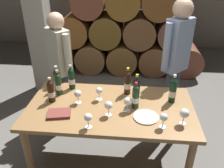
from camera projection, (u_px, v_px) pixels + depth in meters
The scene contains 23 objects.
ground_plane at pixel (110, 159), 2.74m from camera, with size 14.00×14.00×0.00m, color #66635E.
barrel_stack at pixel (123, 33), 4.65m from camera, with size 3.12×0.90×1.69m.
stone_pillar at pixel (38, 15), 3.62m from camera, with size 0.32×0.32×2.60m, color gray.
dining_table at pixel (110, 113), 2.42m from camera, with size 1.70×0.90×0.76m.
wine_bottle_0 at pixel (57, 80), 2.62m from camera, with size 0.07×0.07×0.30m.
wine_bottle_1 at pixel (136, 90), 2.39m from camera, with size 0.07×0.07×0.32m.
wine_bottle_2 at pixel (51, 91), 2.40m from camera, with size 0.07×0.07×0.28m.
wine_bottle_3 at pixel (71, 78), 2.64m from camera, with size 0.07×0.07×0.29m.
wine_bottle_4 at pixel (127, 83), 2.54m from camera, with size 0.07×0.07×0.32m.
wine_bottle_5 at pixel (173, 90), 2.39m from camera, with size 0.07×0.07×0.32m.
wine_bottle_6 at pixel (136, 97), 2.31m from camera, with size 0.07×0.07×0.29m.
wine_bottle_7 at pixel (58, 84), 2.53m from camera, with size 0.07×0.07×0.30m.
wine_glass_0 at pixel (184, 114), 2.07m from camera, with size 0.09×0.09×0.16m.
wine_glass_1 at pixel (78, 94), 2.38m from camera, with size 0.08×0.08×0.15m.
wine_glass_2 at pixel (99, 91), 2.44m from camera, with size 0.07×0.07×0.15m.
wine_glass_3 at pixel (88, 118), 2.03m from camera, with size 0.07×0.07×0.15m.
wine_glass_4 at pixel (109, 106), 2.19m from camera, with size 0.08×0.08×0.15m.
wine_glass_5 at pixel (128, 102), 2.25m from camera, with size 0.08×0.08×0.15m.
wine_glass_6 at pixel (164, 118), 2.04m from camera, with size 0.07×0.07×0.15m.
tasting_notebook at pixel (59, 114), 2.24m from camera, with size 0.22×0.16×0.03m, color brown.
serving_plate at pixel (146, 117), 2.21m from camera, with size 0.24×0.24×0.01m, color white.
sommelier_presenting at pixel (176, 56), 2.84m from camera, with size 0.37×0.38×1.72m.
taster_seated_left at pixel (60, 61), 2.99m from camera, with size 0.37×0.37×1.54m.
Camera 1 is at (0.20, -1.96, 2.10)m, focal length 37.24 mm.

